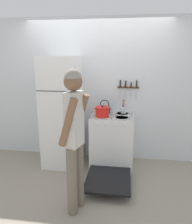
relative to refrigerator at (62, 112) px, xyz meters
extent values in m
plane|color=gray|center=(0.57, 0.34, -0.95)|extent=(14.00, 14.00, 0.00)
cube|color=silver|center=(0.57, 0.37, 0.33)|extent=(10.00, 0.06, 2.55)
cube|color=white|center=(0.00, 0.00, 0.00)|extent=(0.62, 0.67, 1.90)
cube|color=#2D2D2D|center=(0.00, -0.34, 0.42)|extent=(0.61, 0.01, 0.01)
cylinder|color=#B2B5BA|center=(0.19, -0.35, -0.11)|extent=(0.02, 0.02, 0.61)
cube|color=white|center=(0.87, 0.02, -0.49)|extent=(0.71, 0.64, 0.92)
cube|color=black|center=(0.87, 0.02, -0.03)|extent=(0.70, 0.63, 0.02)
cube|color=black|center=(0.87, -0.28, -0.50)|extent=(0.61, 0.05, 0.70)
cylinder|color=black|center=(0.71, -0.11, -0.03)|extent=(0.21, 0.21, 0.01)
cylinder|color=black|center=(1.03, -0.11, -0.03)|extent=(0.21, 0.21, 0.01)
cylinder|color=black|center=(0.71, 0.14, -0.03)|extent=(0.21, 0.21, 0.01)
cylinder|color=black|center=(1.03, 0.14, -0.03)|extent=(0.21, 0.21, 0.01)
cylinder|color=silver|center=(0.66, -0.32, -0.09)|extent=(0.04, 0.02, 0.04)
cylinder|color=silver|center=(0.80, -0.32, -0.09)|extent=(0.04, 0.02, 0.04)
cylinder|color=silver|center=(0.94, -0.32, -0.09)|extent=(0.04, 0.02, 0.04)
cylinder|color=silver|center=(1.09, -0.32, -0.09)|extent=(0.04, 0.02, 0.04)
cube|color=black|center=(0.87, -0.68, -0.83)|extent=(0.65, 0.74, 0.04)
cube|color=#99999E|center=(0.87, -0.06, -0.53)|extent=(0.57, 0.35, 0.01)
cylinder|color=red|center=(0.71, -0.11, 0.05)|extent=(0.22, 0.22, 0.15)
cylinder|color=red|center=(0.71, -0.11, 0.13)|extent=(0.23, 0.23, 0.02)
sphere|color=black|center=(0.71, -0.11, 0.15)|extent=(0.03, 0.03, 0.03)
cylinder|color=red|center=(0.59, -0.11, 0.10)|extent=(0.03, 0.02, 0.02)
cylinder|color=red|center=(0.83, -0.11, 0.10)|extent=(0.03, 0.02, 0.02)
cylinder|color=black|center=(0.72, 0.14, 0.02)|extent=(0.21, 0.21, 0.09)
cone|color=black|center=(0.72, 0.14, 0.08)|extent=(0.20, 0.20, 0.02)
sphere|color=black|center=(0.72, 0.14, 0.10)|extent=(0.02, 0.02, 0.02)
cone|color=black|center=(0.82, 0.14, 0.03)|extent=(0.11, 0.03, 0.09)
torus|color=black|center=(0.72, 0.14, 0.13)|extent=(0.16, 0.01, 0.16)
cylinder|color=silver|center=(1.05, 0.15, 0.03)|extent=(0.10, 0.10, 0.11)
cylinder|color=#9E7547|center=(1.05, 0.15, 0.11)|extent=(0.01, 0.05, 0.23)
cylinder|color=#232326|center=(1.03, 0.15, 0.09)|extent=(0.03, 0.01, 0.19)
cylinder|color=#B2B5BA|center=(1.04, 0.15, 0.09)|extent=(0.01, 0.04, 0.19)
cylinder|color=#4C4C51|center=(1.04, 0.17, 0.10)|extent=(0.01, 0.03, 0.21)
cylinder|color=#C63D33|center=(1.06, 0.15, 0.11)|extent=(0.01, 0.05, 0.22)
cylinder|color=#6B6051|center=(0.49, -1.30, -0.52)|extent=(0.13, 0.13, 0.86)
cylinder|color=#6B6051|center=(0.53, -1.13, -0.52)|extent=(0.13, 0.13, 0.86)
cube|color=beige|center=(0.51, -1.21, 0.24)|extent=(0.20, 0.27, 0.65)
cylinder|color=brown|center=(0.47, -1.34, 0.24)|extent=(0.27, 0.16, 0.57)
cylinder|color=brown|center=(0.55, -1.09, 0.24)|extent=(0.27, 0.16, 0.57)
sphere|color=brown|center=(0.51, -1.21, 0.67)|extent=(0.21, 0.21, 0.21)
sphere|color=gray|center=(0.51, -1.21, 0.72)|extent=(0.19, 0.19, 0.19)
cube|color=brown|center=(1.12, 0.33, 0.41)|extent=(0.38, 0.02, 0.03)
cube|color=silver|center=(0.98, 0.32, 0.30)|extent=(0.02, 0.00, 0.21)
cube|color=black|center=(0.98, 0.32, 0.47)|extent=(0.02, 0.02, 0.13)
cube|color=silver|center=(1.07, 0.32, 0.29)|extent=(0.03, 0.00, 0.23)
cube|color=black|center=(1.07, 0.32, 0.47)|extent=(0.02, 0.02, 0.12)
cube|color=silver|center=(1.17, 0.32, 0.33)|extent=(0.03, 0.00, 0.16)
cube|color=black|center=(1.17, 0.32, 0.45)|extent=(0.02, 0.02, 0.09)
cube|color=silver|center=(1.26, 0.32, 0.30)|extent=(0.02, 0.00, 0.22)
cube|color=black|center=(1.26, 0.32, 0.47)|extent=(0.02, 0.02, 0.13)
camera|label=1|loc=(1.10, -3.55, 0.94)|focal=35.00mm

